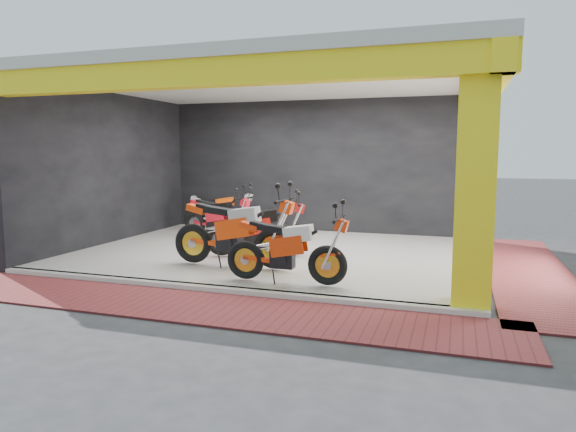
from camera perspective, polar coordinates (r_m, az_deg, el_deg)
name	(u,v)px	position (r m, az deg, el deg)	size (l,w,h in m)	color
ground	(239,277)	(8.97, -5.45, -6.78)	(80.00, 80.00, 0.00)	#2D2D30
showroom_floor	(278,253)	(10.77, -1.16, -4.15)	(8.00, 6.00, 0.10)	white
showroom_ceiling	(277,80)	(10.67, -1.21, 14.90)	(8.40, 6.40, 0.20)	beige
back_wall	(317,168)	(13.54, 3.22, 5.36)	(8.20, 0.20, 3.50)	black
left_wall	(110,170)	(12.56, -19.17, 4.86)	(0.20, 6.20, 3.50)	black
corner_column	(475,182)	(7.23, 20.08, 3.55)	(0.50, 0.50, 3.50)	yellow
header_beam_front	(209,73)	(7.90, -8.77, 15.43)	(8.40, 0.30, 0.40)	yellow
header_beam_right	(489,87)	(10.04, 21.47, 13.20)	(0.30, 6.40, 0.40)	yellow
floor_kerb	(212,289)	(8.06, -8.41, -8.04)	(8.00, 0.20, 0.10)	white
paver_front	(187,305)	(7.41, -11.15, -9.73)	(9.00, 1.40, 0.03)	maroon
paver_right	(528,271)	(10.26, 25.13, -5.58)	(1.40, 7.00, 0.03)	maroon
moto_hero	(328,246)	(7.81, 4.43, -3.33)	(2.07, 0.77, 1.27)	red
moto_row_a	(273,228)	(8.89, -1.64, -1.37)	(2.42, 0.90, 1.48)	#E43B09
moto_row_b	(289,225)	(10.14, 0.12, -0.97)	(2.06, 0.76, 1.26)	#AE1812
moto_row_c	(241,209)	(13.21, -5.23, 0.78)	(1.99, 0.74, 1.22)	#A7AAAF
moto_row_d	(238,215)	(11.89, -5.57, 0.06)	(1.98, 0.73, 1.21)	red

